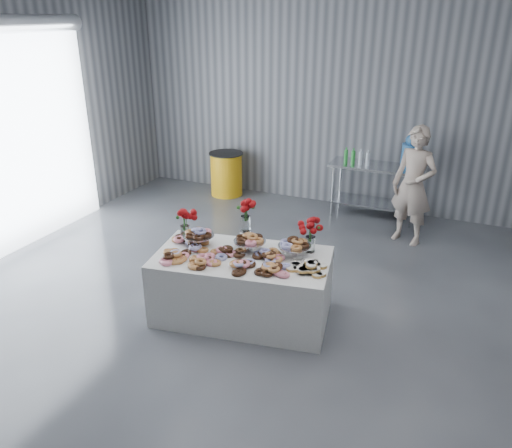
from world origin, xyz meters
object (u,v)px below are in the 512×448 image
(prep_table, at_px, (375,182))
(water_jug, at_px, (410,153))
(person, at_px, (413,186))
(trash_barrel, at_px, (226,174))
(display_table, at_px, (242,286))

(prep_table, relative_size, water_jug, 2.71)
(water_jug, height_order, person, person)
(water_jug, bearing_deg, trash_barrel, 180.00)
(person, height_order, trash_barrel, person)
(prep_table, height_order, water_jug, water_jug)
(display_table, xyz_separation_m, trash_barrel, (-2.03, 3.60, 0.03))
(water_jug, height_order, trash_barrel, water_jug)
(trash_barrel, bearing_deg, person, -12.73)
(display_table, relative_size, person, 1.08)
(trash_barrel, bearing_deg, water_jug, 0.00)
(display_table, distance_m, person, 3.20)
(person, bearing_deg, prep_table, 150.56)
(display_table, distance_m, water_jug, 3.88)
(water_jug, bearing_deg, prep_table, 180.00)
(prep_table, xyz_separation_m, water_jug, (0.50, -0.00, 0.53))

